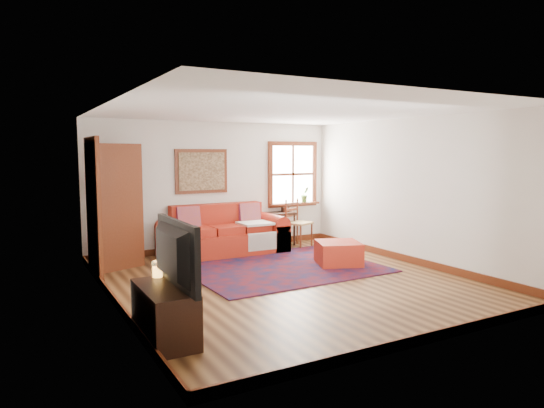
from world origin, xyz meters
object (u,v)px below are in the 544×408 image
red_leather_sofa (223,238)px  side_table (280,218)px  ladder_back_chair (297,221)px  media_cabinet (165,313)px  red_ottoman (338,253)px

red_leather_sofa → side_table: red_leather_sofa is taller
side_table → ladder_back_chair: (0.23, -0.27, -0.04)m
ladder_back_chair → media_cabinet: ladder_back_chair is taller
red_ottoman → media_cabinet: bearing=-131.2°
side_table → red_leather_sofa: bearing=-170.3°
side_table → ladder_back_chair: bearing=-49.7°
red_leather_sofa → red_ottoman: bearing=-53.5°
ladder_back_chair → media_cabinet: bearing=-136.6°
side_table → ladder_back_chair: ladder_back_chair is taller
red_leather_sofa → side_table: 1.44m
red_ottoman → ladder_back_chair: (0.28, 1.79, 0.32)m
red_leather_sofa → media_cabinet: bearing=-121.1°
red_ottoman → side_table: bearing=110.2°
red_ottoman → side_table: size_ratio=1.03×
side_table → red_ottoman: bearing=-91.3°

